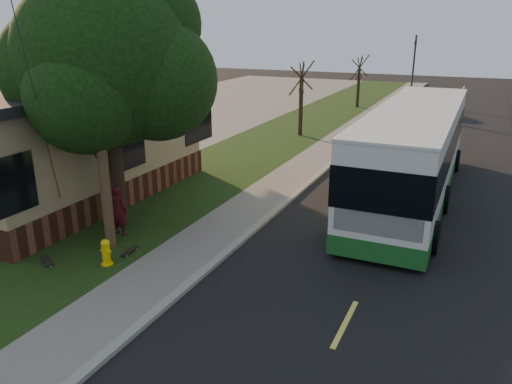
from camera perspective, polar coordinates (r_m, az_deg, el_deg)
ground at (r=12.87m, az=-7.62°, el=-10.63°), size 120.00×120.00×0.00m
road at (r=20.52m, az=17.32°, el=-0.01°), size 8.00×80.00×0.01m
curb at (r=21.29m, az=6.66°, el=1.55°), size 0.25×80.00×0.12m
sidewalk at (r=21.61m, az=4.14°, el=1.83°), size 2.00×80.00×0.08m
grass_verge at (r=23.00m, az=-4.06°, el=2.86°), size 5.00×80.00×0.07m
building_lot at (r=29.02m, az=-21.78°, el=4.84°), size 15.00×80.00×0.04m
fire_hydrant at (r=14.11m, az=-16.77°, el=-6.60°), size 0.32×0.32×0.74m
utility_pole at (r=14.16m, az=-17.92°, el=11.16°), size 2.86×3.21×9.07m
leafy_tree at (r=15.92m, az=-16.45°, el=13.96°), size 6.30×6.00×7.80m
bare_tree_near at (r=29.36m, az=5.16°, el=10.47°), size 1.38×1.21×4.31m
bare_tree_far at (r=40.70m, az=11.64°, el=12.20°), size 1.38×1.21×4.03m
traffic_signal at (r=43.90m, az=17.56°, el=13.70°), size 0.18×0.22×5.50m
transit_bus at (r=19.29m, az=17.56°, el=4.50°), size 2.94×12.76×3.45m
skateboarder at (r=15.82m, az=-15.43°, el=-1.98°), size 0.61×0.42×1.60m
skateboard_main at (r=14.76m, az=-14.21°, el=-6.56°), size 0.25×0.72×0.07m
skateboard_spare at (r=14.86m, az=-22.80°, el=-7.30°), size 0.73×0.56×0.07m
dumpster at (r=19.16m, az=-20.93°, el=0.65°), size 1.96×1.76×1.42m
distant_car at (r=39.13m, az=17.70°, el=9.69°), size 2.12×4.75×1.59m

